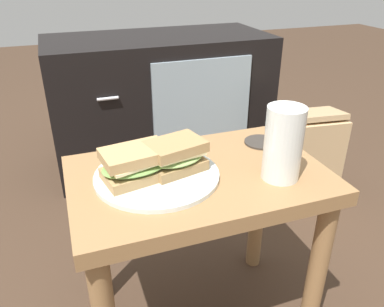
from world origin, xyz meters
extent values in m
cube|color=olive|center=(0.00, 0.00, 0.44)|extent=(0.56, 0.36, 0.04)
cylinder|color=olive|center=(0.25, -0.14, 0.21)|extent=(0.04, 0.04, 0.43)
cylinder|color=olive|center=(-0.25, 0.14, 0.21)|extent=(0.04, 0.04, 0.43)
cylinder|color=olive|center=(0.25, 0.14, 0.21)|extent=(0.04, 0.04, 0.43)
cube|color=black|center=(0.17, 0.95, 0.29)|extent=(0.96, 0.44, 0.58)
cube|color=#8C9EA8|center=(0.29, 0.72, 0.30)|extent=(0.42, 0.01, 0.44)
cylinder|color=silver|center=(-0.09, 0.72, 0.41)|extent=(0.08, 0.01, 0.01)
cylinder|color=silver|center=(-0.09, 0.72, 0.19)|extent=(0.08, 0.01, 0.01)
cylinder|color=silver|center=(-0.09, 0.01, 0.47)|extent=(0.27, 0.27, 0.01)
cube|color=tan|center=(-0.14, 0.01, 0.48)|extent=(0.15, 0.11, 0.02)
ellipsoid|color=#729E4C|center=(-0.14, 0.01, 0.50)|extent=(0.16, 0.12, 0.02)
cube|color=beige|center=(-0.14, 0.01, 0.51)|extent=(0.14, 0.11, 0.01)
cube|color=tan|center=(-0.14, 0.01, 0.53)|extent=(0.15, 0.11, 0.02)
cube|color=#9E7A4C|center=(-0.05, 0.02, 0.48)|extent=(0.13, 0.11, 0.02)
ellipsoid|color=#8CB260|center=(-0.05, 0.02, 0.50)|extent=(0.15, 0.12, 0.02)
cube|color=beige|center=(-0.05, 0.02, 0.51)|extent=(0.12, 0.10, 0.01)
cube|color=#9E7A4C|center=(-0.05, 0.02, 0.53)|extent=(0.14, 0.11, 0.02)
cylinder|color=silver|center=(0.16, -0.08, 0.54)|extent=(0.08, 0.08, 0.16)
cylinder|color=orange|center=(0.16, -0.08, 0.53)|extent=(0.07, 0.07, 0.13)
cylinder|color=white|center=(0.16, -0.08, 0.60)|extent=(0.07, 0.07, 0.01)
cylinder|color=#332D28|center=(0.20, 0.09, 0.46)|extent=(0.08, 0.08, 0.01)
cube|color=tan|center=(0.64, 0.43, 0.17)|extent=(0.21, 0.19, 0.35)
cube|color=tan|center=(0.64, 0.43, 0.36)|extent=(0.20, 0.16, 0.04)
camera|label=1|loc=(-0.26, -0.68, 0.88)|focal=35.97mm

